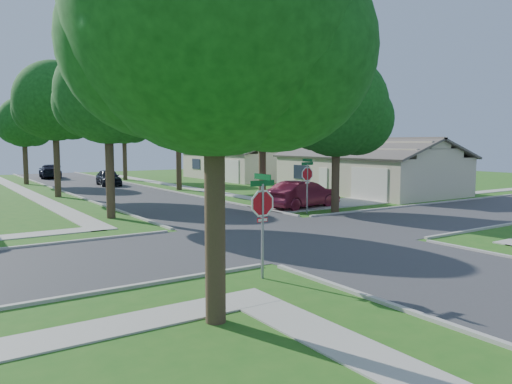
{
  "coord_description": "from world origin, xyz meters",
  "views": [
    {
      "loc": [
        -12.57,
        -16.15,
        3.85
      ],
      "look_at": [
        0.02,
        2.7,
        1.6
      ],
      "focal_mm": 35.0,
      "sensor_mm": 36.0,
      "label": 1
    }
  ],
  "objects_px": {
    "tree_e_mid": "(179,113)",
    "tree_w_far": "(24,124)",
    "stop_sign_sw": "(262,208)",
    "house_ne_near": "(368,173)",
    "car_driveway": "(303,194)",
    "tree_sw_corner": "(216,24)",
    "car_curb_east": "(108,177)",
    "tree_w_mid": "(55,105)",
    "tree_e_near": "(263,113)",
    "stop_sign_ne": "(307,176)",
    "house_ne_far": "(244,164)",
    "tree_w_near": "(109,97)",
    "tree_ne_corner": "(337,110)",
    "tree_e_far": "(124,122)",
    "car_curb_west": "(50,171)"
  },
  "relations": [
    {
      "from": "tree_sw_corner",
      "to": "tree_ne_corner",
      "type": "relative_size",
      "value": 1.1
    },
    {
      "from": "tree_sw_corner",
      "to": "house_ne_near",
      "type": "relative_size",
      "value": 0.7
    },
    {
      "from": "tree_e_far",
      "to": "tree_ne_corner",
      "type": "relative_size",
      "value": 1.01
    },
    {
      "from": "house_ne_near",
      "to": "house_ne_far",
      "type": "height_order",
      "value": "same"
    },
    {
      "from": "car_driveway",
      "to": "tree_sw_corner",
      "type": "bearing_deg",
      "value": 126.96
    },
    {
      "from": "tree_e_far",
      "to": "tree_sw_corner",
      "type": "bearing_deg",
      "value": -106.56
    },
    {
      "from": "stop_sign_ne",
      "to": "tree_sw_corner",
      "type": "height_order",
      "value": "tree_sw_corner"
    },
    {
      "from": "car_curb_west",
      "to": "tree_ne_corner",
      "type": "bearing_deg",
      "value": 109.33
    },
    {
      "from": "house_ne_far",
      "to": "tree_sw_corner",
      "type": "bearing_deg",
      "value": -123.06
    },
    {
      "from": "tree_e_mid",
      "to": "tree_w_near",
      "type": "relative_size",
      "value": 1.03
    },
    {
      "from": "stop_sign_sw",
      "to": "house_ne_near",
      "type": "relative_size",
      "value": 0.22
    },
    {
      "from": "tree_w_near",
      "to": "car_curb_west",
      "type": "xyz_separation_m",
      "value": [
        3.44,
        31.98,
        -5.36
      ]
    },
    {
      "from": "tree_sw_corner",
      "to": "house_ne_far",
      "type": "height_order",
      "value": "tree_sw_corner"
    },
    {
      "from": "tree_w_far",
      "to": "car_driveway",
      "type": "xyz_separation_m",
      "value": [
        10.65,
        -27.36,
        -4.7
      ]
    },
    {
      "from": "house_ne_near",
      "to": "car_curb_west",
      "type": "xyz_separation_m",
      "value": [
        -17.19,
        29.99,
        -0.76
      ]
    },
    {
      "from": "stop_sign_sw",
      "to": "tree_e_near",
      "type": "distance_m",
      "value": 17.04
    },
    {
      "from": "stop_sign_sw",
      "to": "house_ne_far",
      "type": "bearing_deg",
      "value": 58.45
    },
    {
      "from": "car_driveway",
      "to": "car_curb_east",
      "type": "height_order",
      "value": "car_driveway"
    },
    {
      "from": "tree_e_mid",
      "to": "tree_w_mid",
      "type": "distance_m",
      "value": 9.4
    },
    {
      "from": "stop_sign_sw",
      "to": "house_ne_near",
      "type": "distance_m",
      "value": 25.98
    },
    {
      "from": "tree_e_mid",
      "to": "car_driveway",
      "type": "xyz_separation_m",
      "value": [
        1.24,
        -14.36,
        -5.45
      ]
    },
    {
      "from": "house_ne_near",
      "to": "car_driveway",
      "type": "bearing_deg",
      "value": -156.47
    },
    {
      "from": "stop_sign_sw",
      "to": "tree_ne_corner",
      "type": "bearing_deg",
      "value": 38.84
    },
    {
      "from": "tree_sw_corner",
      "to": "car_curb_east",
      "type": "bearing_deg",
      "value": 76.26
    },
    {
      "from": "stop_sign_ne",
      "to": "house_ne_near",
      "type": "height_order",
      "value": "house_ne_near"
    },
    {
      "from": "tree_e_near",
      "to": "tree_w_mid",
      "type": "xyz_separation_m",
      "value": [
        -9.39,
        12.0,
        0.85
      ]
    },
    {
      "from": "tree_e_mid",
      "to": "house_ne_near",
      "type": "xyz_separation_m",
      "value": [
        11.23,
        -10.01,
        -4.74
      ]
    },
    {
      "from": "tree_e_near",
      "to": "tree_e_mid",
      "type": "height_order",
      "value": "tree_e_mid"
    },
    {
      "from": "tree_w_near",
      "to": "tree_w_mid",
      "type": "distance_m",
      "value": 12.01
    },
    {
      "from": "tree_w_mid",
      "to": "car_driveway",
      "type": "relative_size",
      "value": 1.96
    },
    {
      "from": "tree_w_mid",
      "to": "tree_w_far",
      "type": "relative_size",
      "value": 1.19
    },
    {
      "from": "tree_e_far",
      "to": "house_ne_near",
      "type": "relative_size",
      "value": 0.64
    },
    {
      "from": "tree_e_mid",
      "to": "tree_w_far",
      "type": "relative_size",
      "value": 1.15
    },
    {
      "from": "car_driveway",
      "to": "tree_w_far",
      "type": "bearing_deg",
      "value": 12.8
    },
    {
      "from": "tree_ne_corner",
      "to": "house_ne_far",
      "type": "xyz_separation_m",
      "value": [
        9.63,
        24.79,
        -4.08
      ]
    },
    {
      "from": "tree_w_mid",
      "to": "tree_ne_corner",
      "type": "distance_m",
      "value": 20.1
    },
    {
      "from": "stop_sign_ne",
      "to": "tree_sw_corner",
      "type": "bearing_deg",
      "value": -136.06
    },
    {
      "from": "stop_sign_ne",
      "to": "tree_e_mid",
      "type": "bearing_deg",
      "value": 89.8
    },
    {
      "from": "car_curb_east",
      "to": "tree_ne_corner",
      "type": "bearing_deg",
      "value": -71.79
    },
    {
      "from": "stop_sign_sw",
      "to": "tree_sw_corner",
      "type": "height_order",
      "value": "tree_sw_corner"
    },
    {
      "from": "stop_sign_sw",
      "to": "tree_e_mid",
      "type": "distance_m",
      "value": 27.71
    },
    {
      "from": "house_ne_far",
      "to": "tree_w_far",
      "type": "bearing_deg",
      "value": 166.36
    },
    {
      "from": "tree_e_near",
      "to": "tree_w_mid",
      "type": "bearing_deg",
      "value": 128.05
    },
    {
      "from": "car_driveway",
      "to": "car_curb_east",
      "type": "distance_m",
      "value": 22.2
    },
    {
      "from": "tree_e_mid",
      "to": "house_ne_near",
      "type": "bearing_deg",
      "value": -41.7
    },
    {
      "from": "stop_sign_ne",
      "to": "tree_w_near",
      "type": "bearing_deg",
      "value": 155.26
    },
    {
      "from": "car_curb_west",
      "to": "car_driveway",
      "type": "bearing_deg",
      "value": 109.55
    },
    {
      "from": "tree_w_far",
      "to": "tree_e_near",
      "type": "bearing_deg",
      "value": -69.39
    },
    {
      "from": "tree_w_mid",
      "to": "tree_w_far",
      "type": "xyz_separation_m",
      "value": [
        -0.01,
        13.0,
        -0.98
      ]
    },
    {
      "from": "tree_w_mid",
      "to": "tree_ne_corner",
      "type": "height_order",
      "value": "tree_w_mid"
    }
  ]
}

